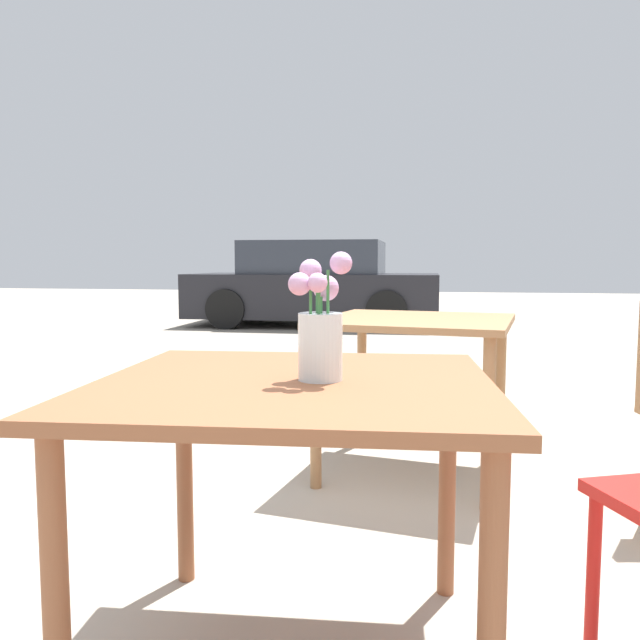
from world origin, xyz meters
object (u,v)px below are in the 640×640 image
(flower_vase, at_px, (320,334))
(table_back, at_px, (416,340))
(parked_car, at_px, (315,286))
(table_front, at_px, (295,418))

(flower_vase, bearing_deg, table_back, 83.67)
(table_back, xyz_separation_m, parked_car, (-1.83, 6.74, -0.00))
(flower_vase, xyz_separation_m, table_back, (0.17, 1.51, -0.20))
(flower_vase, relative_size, parked_car, 0.08)
(flower_vase, distance_m, parked_car, 8.42)
(table_front, relative_size, table_back, 1.02)
(table_front, distance_m, parked_car, 8.40)
(table_back, relative_size, parked_car, 0.25)
(flower_vase, xyz_separation_m, parked_car, (-1.67, 8.25, -0.20))
(table_front, distance_m, flower_vase, 0.21)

